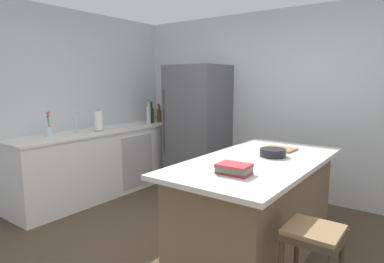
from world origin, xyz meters
TOP-DOWN VIEW (x-y plane):
  - ground_plane at (0.00, 0.00)m, footprint 7.20×7.20m
  - wall_rear at (0.00, 2.25)m, footprint 6.00×0.10m
  - wall_left at (-2.45, 0.00)m, footprint 0.10×6.00m
  - counter_run_left at (-2.08, 0.75)m, footprint 0.67×2.73m
  - kitchen_island at (0.47, 0.43)m, footprint 0.99×1.98m
  - refrigerator at (-1.20, 1.83)m, footprint 0.82×0.77m
  - bar_stool at (1.17, -0.20)m, footprint 0.36×0.36m
  - sink_faucet at (-2.13, 0.34)m, footprint 0.15×0.05m
  - flower_vase at (-2.12, -0.06)m, footprint 0.09×0.09m
  - paper_towel_roll at (-2.04, 0.63)m, footprint 0.14×0.14m
  - vinegar_bottle at (-2.12, 1.99)m, footprint 0.05×0.05m
  - whiskey_bottle at (-2.07, 1.91)m, footprint 0.07×0.07m
  - hot_sauce_bottle at (-2.12, 1.80)m, footprint 0.06×0.06m
  - wine_bottle at (-2.05, 1.71)m, footprint 0.07×0.07m
  - soda_bottle at (-2.04, 1.63)m, footprint 0.07×0.07m
  - cookbook_stack at (0.53, -0.12)m, footprint 0.26×0.19m
  - mixing_bowl at (0.53, 0.63)m, footprint 0.24×0.24m
  - cutting_board at (0.46, 0.96)m, footprint 0.32×0.25m

SIDE VIEW (x-z plane):
  - ground_plane at x=0.00m, z-range 0.00..0.00m
  - kitchen_island at x=0.47m, z-range 0.01..0.93m
  - counter_run_left at x=-2.08m, z-range 0.00..0.94m
  - bar_stool at x=1.17m, z-range 0.22..0.92m
  - refrigerator at x=-1.20m, z-range 0.00..1.86m
  - cutting_board at x=0.46m, z-range 0.92..0.94m
  - mixing_bowl at x=0.53m, z-range 0.92..0.99m
  - cookbook_stack at x=0.53m, z-range 0.92..1.00m
  - hot_sauce_bottle at x=-2.12m, z-range 0.91..1.12m
  - flower_vase at x=-2.12m, z-range 0.87..1.19m
  - vinegar_bottle at x=-2.12m, z-range 0.91..1.17m
  - whiskey_bottle at x=-2.07m, z-range 0.90..1.21m
  - paper_towel_roll at x=-2.04m, z-range 0.91..1.23m
  - wine_bottle at x=-2.05m, z-range 0.90..1.25m
  - soda_bottle at x=-2.04m, z-range 0.90..1.28m
  - sink_faucet at x=-2.13m, z-range 0.94..1.24m
  - wall_rear at x=0.00m, z-range 0.00..2.60m
  - wall_left at x=-2.45m, z-range 0.00..2.60m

